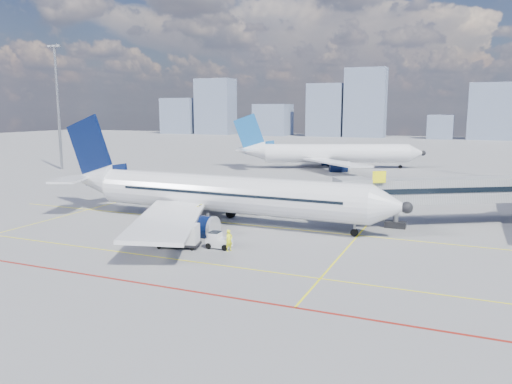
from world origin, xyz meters
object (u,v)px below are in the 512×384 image
(baggage_tug, at_px, (218,240))
(ramp_worker, at_px, (229,240))
(belt_loader, at_px, (170,219))
(main_aircraft, at_px, (213,194))
(cargo_dolly, at_px, (178,235))
(second_aircraft, at_px, (328,153))

(baggage_tug, relative_size, ramp_worker, 1.16)
(belt_loader, bearing_deg, main_aircraft, 28.85)
(baggage_tug, relative_size, belt_loader, 0.38)
(cargo_dolly, distance_m, belt_loader, 9.38)
(second_aircraft, xyz_separation_m, baggage_tug, (6.71, -64.75, -2.49))
(second_aircraft, relative_size, baggage_tug, 17.30)
(main_aircraft, height_order, baggage_tug, main_aircraft)
(baggage_tug, relative_size, cargo_dolly, 0.53)
(main_aircraft, relative_size, belt_loader, 7.14)
(baggage_tug, height_order, cargo_dolly, cargo_dolly)
(main_aircraft, distance_m, baggage_tug, 11.07)
(main_aircraft, xyz_separation_m, baggage_tug, (5.33, -9.38, -2.49))
(belt_loader, bearing_deg, baggage_tug, -45.50)
(main_aircraft, relative_size, ramp_worker, 21.66)
(second_aircraft, bearing_deg, main_aircraft, -111.58)
(ramp_worker, bearing_deg, belt_loader, 85.02)
(second_aircraft, distance_m, belt_loader, 58.57)
(cargo_dolly, height_order, ramp_worker, cargo_dolly)
(main_aircraft, bearing_deg, second_aircraft, 92.55)
(second_aircraft, distance_m, ramp_worker, 65.71)
(cargo_dolly, height_order, belt_loader, belt_loader)
(main_aircraft, height_order, ramp_worker, main_aircraft)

